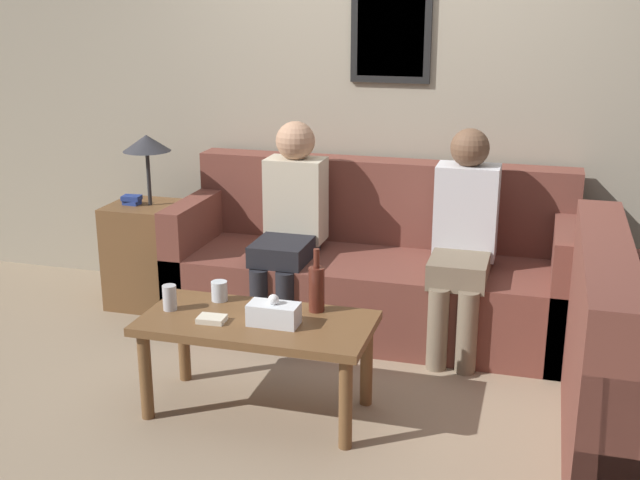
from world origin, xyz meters
TOP-DOWN VIEW (x-y plane):
  - ground_plane at (0.00, 0.00)m, footprint 16.00×16.00m
  - wall_back at (0.00, 0.95)m, footprint 9.00×0.08m
  - couch_main at (0.00, 0.51)m, footprint 2.31×0.84m
  - coffee_table at (-0.29, -0.67)m, footprint 1.08×0.53m
  - side_table_with_lamp at (-1.45, 0.45)m, footprint 0.42×0.42m
  - wine_bottle at (-0.05, -0.50)m, footprint 0.08×0.08m
  - drinking_glass at (-0.55, -0.50)m, footprint 0.08×0.08m
  - book_stack at (-0.48, -0.76)m, footprint 0.13×0.10m
  - soda_can at (-0.73, -0.67)m, footprint 0.07×0.07m
  - tissue_box at (-0.19, -0.71)m, footprint 0.23×0.12m
  - person_left at (-0.46, 0.37)m, footprint 0.34×0.62m
  - person_right at (0.54, 0.33)m, footprint 0.34×0.60m

SIDE VIEW (x-z plane):
  - ground_plane at x=0.00m, z-range 0.00..0.00m
  - couch_main at x=0.00m, z-range -0.15..0.81m
  - side_table_with_lamp at x=-1.45m, z-range -0.17..0.93m
  - coffee_table at x=-0.29m, z-range 0.16..0.63m
  - book_stack at x=-0.48m, z-range 0.47..0.50m
  - drinking_glass at x=-0.55m, z-range 0.47..0.57m
  - tissue_box at x=-0.19m, z-range 0.45..0.59m
  - soda_can at x=-0.73m, z-range 0.47..0.59m
  - wine_bottle at x=-0.05m, z-range 0.43..0.74m
  - person_right at x=0.54m, z-range 0.06..1.27m
  - person_left at x=-0.46m, z-range 0.06..1.27m
  - wall_back at x=0.00m, z-range 0.00..2.60m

